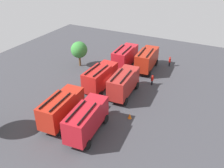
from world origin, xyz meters
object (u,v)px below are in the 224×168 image
(fire_truck_0, at_px, (87,119))
(firefighter_4, at_px, (134,51))
(fire_truck_3, at_px, (62,107))
(traffic_cone_0, at_px, (130,116))
(firefighter_2, at_px, (106,107))
(fire_truck_1, at_px, (124,83))
(tree_1, at_px, (79,50))
(firefighter_1, at_px, (170,61))
(firefighter_0, at_px, (152,80))
(firefighter_3, at_px, (82,79))
(fire_truck_4, at_px, (100,77))
(fire_truck_2, at_px, (147,59))
(fire_truck_5, at_px, (125,56))

(fire_truck_0, distance_m, firefighter_4, 24.98)
(fire_truck_3, height_order, traffic_cone_0, fire_truck_3)
(firefighter_2, height_order, traffic_cone_0, firefighter_2)
(fire_truck_1, relative_size, tree_1, 1.58)
(firefighter_1, bearing_deg, traffic_cone_0, -123.41)
(traffic_cone_0, bearing_deg, firefighter_1, -0.43)
(fire_truck_3, bearing_deg, traffic_cone_0, -62.58)
(tree_1, bearing_deg, firefighter_0, -93.43)
(fire_truck_3, relative_size, firefighter_3, 4.30)
(fire_truck_4, bearing_deg, firefighter_3, 91.30)
(fire_truck_1, relative_size, firefighter_0, 4.41)
(fire_truck_3, relative_size, fire_truck_4, 1.02)
(tree_1, xyz_separation_m, traffic_cone_0, (-10.62, -14.73, -2.77))
(fire_truck_3, bearing_deg, fire_truck_1, -28.40)
(firefighter_0, relative_size, firefighter_1, 0.92)
(fire_truck_2, relative_size, firefighter_1, 4.06)
(tree_1, bearing_deg, firefighter_4, -38.41)
(fire_truck_0, bearing_deg, firefighter_0, -16.35)
(fire_truck_0, height_order, firefighter_4, fire_truck_0)
(fire_truck_3, distance_m, tree_1, 16.89)
(fire_truck_3, height_order, firefighter_0, fire_truck_3)
(fire_truck_2, xyz_separation_m, traffic_cone_0, (-14.52, -3.13, -1.80))
(fire_truck_0, xyz_separation_m, firefighter_2, (4.67, 0.09, -1.18))
(traffic_cone_0, bearing_deg, fire_truck_0, 146.84)
(fire_truck_2, height_order, firefighter_0, fire_truck_2)
(fire_truck_5, bearing_deg, firefighter_1, -63.45)
(firefighter_3, bearing_deg, firefighter_4, -44.19)
(fire_truck_5, distance_m, tree_1, 8.39)
(fire_truck_0, xyz_separation_m, firefighter_0, (14.76, -2.88, -1.23))
(fire_truck_3, relative_size, firefighter_1, 4.07)
(firefighter_4, relative_size, tree_1, 0.38)
(fire_truck_1, bearing_deg, firefighter_0, -32.16)
(fire_truck_5, height_order, firefighter_1, fire_truck_5)
(fire_truck_5, distance_m, firefighter_3, 9.83)
(fire_truck_0, bearing_deg, fire_truck_5, 6.08)
(fire_truck_1, xyz_separation_m, firefighter_4, (14.80, 4.52, -1.15))
(firefighter_3, bearing_deg, fire_truck_4, -122.45)
(firefighter_4, height_order, tree_1, tree_1)
(fire_truck_4, bearing_deg, firefighter_1, -28.78)
(firefighter_0, xyz_separation_m, firefighter_3, (-5.02, 9.95, 0.03))
(fire_truck_0, xyz_separation_m, fire_truck_4, (9.82, 3.78, 0.00))
(firefighter_3, bearing_deg, firefighter_0, -97.10)
(fire_truck_1, bearing_deg, firefighter_2, 173.60)
(fire_truck_4, distance_m, firefighter_1, 15.02)
(fire_truck_0, bearing_deg, firefighter_3, 30.66)
(fire_truck_4, bearing_deg, fire_truck_0, -159.09)
(fire_truck_1, relative_size, traffic_cone_0, 10.43)
(firefighter_2, bearing_deg, traffic_cone_0, -80.10)
(fire_truck_0, xyz_separation_m, tree_1, (15.62, 11.46, 0.97))
(firefighter_1, xyz_separation_m, traffic_cone_0, (-17.96, 0.14, -0.67))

